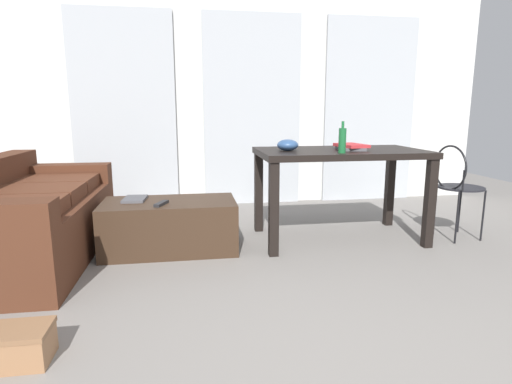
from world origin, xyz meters
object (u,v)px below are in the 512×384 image
at_px(craft_table, 340,162).
at_px(tv_remote_primary, 161,204).
at_px(bottle_near, 342,140).
at_px(couch, 26,219).
at_px(wire_chair, 455,181).
at_px(coffee_table, 170,226).
at_px(book_stack, 351,147).
at_px(bowl, 288,145).
at_px(shoebox, 14,346).
at_px(magazine, 135,199).

bearing_deg(craft_table, tv_remote_primary, -172.01).
bearing_deg(bottle_near, couch, 176.25).
height_order(craft_table, wire_chair, wire_chair).
relative_size(coffee_table, book_stack, 3.24).
bearing_deg(craft_table, wire_chair, -9.11).
bearing_deg(book_stack, couch, -178.19).
bearing_deg(coffee_table, bowl, 3.22).
bearing_deg(book_stack, bottle_near, -125.33).
bearing_deg(coffee_table, book_stack, 1.70).
bearing_deg(book_stack, shoebox, -144.98).
height_order(bottle_near, magazine, bottle_near).
bearing_deg(couch, craft_table, 2.69).
bearing_deg(bowl, couch, -177.44).
bearing_deg(tv_remote_primary, bowl, 32.07).
height_order(bottle_near, shoebox, bottle_near).
xyz_separation_m(craft_table, book_stack, (0.08, -0.04, 0.13)).
height_order(magazine, shoebox, magazine).
bearing_deg(craft_table, magazine, 179.95).
relative_size(couch, craft_table, 1.32).
relative_size(craft_table, shoebox, 4.49).
distance_m(craft_table, book_stack, 0.15).
distance_m(wire_chair, shoebox, 3.31).
bearing_deg(craft_table, couch, -177.31).
xyz_separation_m(bowl, tv_remote_primary, (-1.00, -0.18, -0.41)).
bearing_deg(couch, tv_remote_primary, -5.25).
relative_size(craft_table, wire_chair, 1.69).
distance_m(coffee_table, magazine, 0.35).
relative_size(bowl, book_stack, 0.54).
bearing_deg(shoebox, couch, 106.71).
xyz_separation_m(coffee_table, shoebox, (-0.61, -1.42, -0.12)).
bearing_deg(bottle_near, coffee_table, 171.83).
distance_m(couch, magazine, 0.78).
xyz_separation_m(wire_chair, tv_remote_primary, (-2.43, -0.05, -0.10)).
relative_size(couch, shoebox, 5.91).
relative_size(couch, magazine, 7.40).
distance_m(book_stack, magazine, 1.79).
relative_size(bottle_near, magazine, 0.99).
height_order(wire_chair, tv_remote_primary, wire_chair).
bearing_deg(bowl, craft_table, 3.22).
relative_size(coffee_table, wire_chair, 1.27).
distance_m(coffee_table, tv_remote_primary, 0.25).
xyz_separation_m(wire_chair, bowl, (-1.42, 0.13, 0.31)).
height_order(coffee_table, book_stack, book_stack).
bearing_deg(magazine, bowl, 3.02).
bearing_deg(bowl, tv_remote_primary, -169.87).
height_order(bowl, book_stack, bowl).
xyz_separation_m(couch, book_stack, (2.51, 0.08, 0.49)).
bearing_deg(magazine, shoebox, -98.73).
bearing_deg(bottle_near, wire_chair, 6.11).
bearing_deg(wire_chair, book_stack, 172.33).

